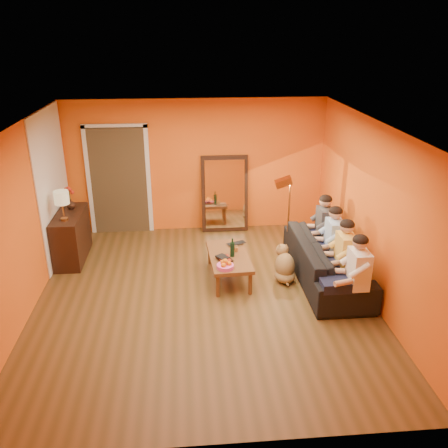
{
  "coord_description": "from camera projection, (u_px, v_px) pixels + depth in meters",
  "views": [
    {
      "loc": [
        -0.24,
        -6.22,
        3.8
      ],
      "look_at": [
        0.35,
        0.5,
        1.0
      ],
      "focal_mm": 38.0,
      "sensor_mm": 36.0,
      "label": 1
    }
  ],
  "objects": [
    {
      "name": "room_shell",
      "position": [
        201.0,
        210.0,
        7.04
      ],
      "size": [
        5.0,
        5.5,
        2.6
      ],
      "color": "brown",
      "rests_on": "ground"
    },
    {
      "name": "white_accent",
      "position": [
        53.0,
        186.0,
        8.11
      ],
      "size": [
        0.02,
        1.9,
        2.58
      ],
      "primitive_type": "cube",
      "color": "white",
      "rests_on": "wall_left"
    },
    {
      "name": "door_header",
      "position": [
        114.0,
        126.0,
        8.76
      ],
      "size": [
        1.22,
        0.06,
        0.08
      ],
      "primitive_type": "cube",
      "color": "white",
      "rests_on": "wall_back"
    },
    {
      "name": "fruit_bowl",
      "position": [
        225.0,
        264.0,
        7.17
      ],
      "size": [
        0.26,
        0.26,
        0.16
      ],
      "primitive_type": null,
      "color": "#F054B1",
      "rests_on": "coffee_table"
    },
    {
      "name": "laptop",
      "position": [
        238.0,
        245.0,
        7.95
      ],
      "size": [
        0.37,
        0.3,
        0.03
      ],
      "primitive_type": "imported",
      "rotation": [
        0.0,
        0.0,
        0.35
      ],
      "color": "black",
      "rests_on": "coffee_table"
    },
    {
      "name": "wine_bottle",
      "position": [
        232.0,
        247.0,
        7.52
      ],
      "size": [
        0.07,
        0.07,
        0.31
      ],
      "primitive_type": "cylinder",
      "color": "black",
      "rests_on": "coffee_table"
    },
    {
      "name": "book_mid",
      "position": [
        219.0,
        259.0,
        7.42
      ],
      "size": [
        0.19,
        0.24,
        0.02
      ],
      "primitive_type": "imported",
      "rotation": [
        0.0,
        0.0,
        0.1
      ],
      "color": "#B32614",
      "rests_on": "book_lower"
    },
    {
      "name": "vase",
      "position": [
        71.0,
        204.0,
        8.32
      ],
      "size": [
        0.17,
        0.17,
        0.18
      ],
      "primitive_type": "imported",
      "color": "black",
      "rests_on": "sideboard"
    },
    {
      "name": "mirror_glass",
      "position": [
        225.0,
        194.0,
        9.34
      ],
      "size": [
        0.78,
        0.21,
        1.35
      ],
      "primitive_type": "cube",
      "rotation": [
        -0.14,
        0.0,
        0.0
      ],
      "color": "white",
      "rests_on": "mirror_frame"
    },
    {
      "name": "book_lower",
      "position": [
        219.0,
        260.0,
        7.42
      ],
      "size": [
        0.28,
        0.32,
        0.03
      ],
      "primitive_type": "imported",
      "rotation": [
        0.0,
        0.0,
        0.37
      ],
      "color": "black",
      "rests_on": "coffee_table"
    },
    {
      "name": "person_mid_left",
      "position": [
        345.0,
        258.0,
        7.11
      ],
      "size": [
        0.7,
        0.44,
        1.22
      ],
      "primitive_type": null,
      "color": "#E5B84C",
      "rests_on": "sofa"
    },
    {
      "name": "floor_lamp",
      "position": [
        288.0,
        218.0,
        8.29
      ],
      "size": [
        0.32,
        0.27,
        1.44
      ],
      "primitive_type": null,
      "rotation": [
        0.0,
        0.0,
        -0.11
      ],
      "color": "#B77435",
      "rests_on": "floor"
    },
    {
      "name": "door_jamb_left",
      "position": [
        89.0,
        182.0,
        9.13
      ],
      "size": [
        0.08,
        0.06,
        2.2
      ],
      "primitive_type": "cube",
      "color": "white",
      "rests_on": "wall_back"
    },
    {
      "name": "tumbler",
      "position": [
        236.0,
        249.0,
        7.72
      ],
      "size": [
        0.12,
        0.12,
        0.09
      ],
      "primitive_type": "imported",
      "rotation": [
        0.0,
        0.0,
        -0.29
      ],
      "color": "#B27F3F",
      "rests_on": "coffee_table"
    },
    {
      "name": "mirror_frame",
      "position": [
        225.0,
        194.0,
        9.37
      ],
      "size": [
        0.92,
        0.27,
        1.51
      ],
      "primitive_type": "cube",
      "rotation": [
        -0.14,
        0.0,
        0.0
      ],
      "color": "black",
      "rests_on": "floor"
    },
    {
      "name": "book_upper",
      "position": [
        219.0,
        258.0,
        7.39
      ],
      "size": [
        0.24,
        0.25,
        0.02
      ],
      "primitive_type": "imported",
      "rotation": [
        0.0,
        0.0,
        0.59
      ],
      "color": "black",
      "rests_on": "book_mid"
    },
    {
      "name": "person_far_right",
      "position": [
        324.0,
        229.0,
        8.12
      ],
      "size": [
        0.7,
        0.44,
        1.22
      ],
      "primitive_type": null,
      "color": "#323237",
      "rests_on": "sofa"
    },
    {
      "name": "person_far_left",
      "position": [
        358.0,
        275.0,
        6.6
      ],
      "size": [
        0.7,
        0.44,
        1.22
      ],
      "primitive_type": null,
      "color": "silver",
      "rests_on": "sofa"
    },
    {
      "name": "doorway_recess",
      "position": [
        120.0,
        179.0,
        9.28
      ],
      "size": [
        1.06,
        0.3,
        2.1
      ],
      "primitive_type": "cube",
      "color": "#3F2D19",
      "rests_on": "floor"
    },
    {
      "name": "person_mid_right",
      "position": [
        334.0,
        242.0,
        7.62
      ],
      "size": [
        0.7,
        0.44,
        1.22
      ],
      "primitive_type": null,
      "color": "#9BBFF0",
      "rests_on": "sofa"
    },
    {
      "name": "coffee_table",
      "position": [
        229.0,
        267.0,
        7.7
      ],
      "size": [
        0.68,
        1.25,
        0.42
      ],
      "primitive_type": null,
      "rotation": [
        0.0,
        0.0,
        0.05
      ],
      "color": "brown",
      "rests_on": "floor"
    },
    {
      "name": "dog",
      "position": [
        285.0,
        263.0,
        7.6
      ],
      "size": [
        0.35,
        0.53,
        0.61
      ],
      "primitive_type": null,
      "rotation": [
        0.0,
        0.0,
        -0.03
      ],
      "color": "#9F8348",
      "rests_on": "floor"
    },
    {
      "name": "table_lamp",
      "position": [
        63.0,
        206.0,
        7.75
      ],
      "size": [
        0.24,
        0.24,
        0.51
      ],
      "primitive_type": null,
      "color": "beige",
      "rests_on": "sideboard"
    },
    {
      "name": "door_jamb_right",
      "position": [
        149.0,
        180.0,
        9.22
      ],
      "size": [
        0.08,
        0.06,
        2.2
      ],
      "primitive_type": "cube",
      "color": "white",
      "rests_on": "wall_back"
    },
    {
      "name": "flowers",
      "position": [
        69.0,
        191.0,
        8.23
      ],
      "size": [
        0.17,
        0.17,
        0.42
      ],
      "primitive_type": null,
      "color": "#B32614",
      "rests_on": "vase"
    },
    {
      "name": "sideboard",
      "position": [
        72.0,
        236.0,
        8.29
      ],
      "size": [
        0.44,
        1.18,
        0.85
      ],
      "primitive_type": "cube",
      "color": "black",
      "rests_on": "floor"
    },
    {
      "name": "sofa",
      "position": [
        326.0,
        260.0,
        7.62
      ],
      "size": [
        2.34,
        0.92,
        0.68
      ],
      "primitive_type": "imported",
      "rotation": [
        0.0,
        0.0,
        1.57
      ],
      "color": "black",
      "rests_on": "floor"
    }
  ]
}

